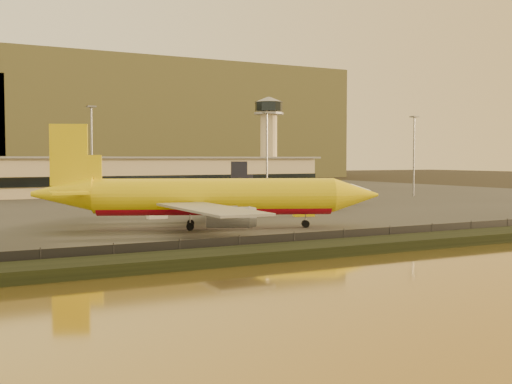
% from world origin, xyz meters
% --- Properties ---
extents(ground, '(900.00, 900.00, 0.00)m').
position_xyz_m(ground, '(0.00, 0.00, 0.00)').
color(ground, black).
rests_on(ground, ground).
extents(embankment, '(320.00, 7.00, 1.40)m').
position_xyz_m(embankment, '(0.00, -17.00, 0.70)').
color(embankment, black).
rests_on(embankment, ground).
extents(tarmac, '(320.00, 220.00, 0.20)m').
position_xyz_m(tarmac, '(0.00, 95.00, 0.10)').
color(tarmac, '#2D2D2D').
rests_on(tarmac, ground).
extents(perimeter_fence, '(300.00, 0.05, 2.20)m').
position_xyz_m(perimeter_fence, '(0.00, -13.00, 1.30)').
color(perimeter_fence, black).
rests_on(perimeter_fence, tarmac).
extents(terminal_building, '(202.00, 25.00, 12.60)m').
position_xyz_m(terminal_building, '(-14.52, 125.55, 6.25)').
color(terminal_building, '#C7AF8A').
rests_on(terminal_building, tarmac).
extents(control_tower, '(11.20, 11.20, 35.50)m').
position_xyz_m(control_tower, '(70.00, 131.00, 21.66)').
color(control_tower, '#C7AF8A').
rests_on(control_tower, tarmac).
extents(apron_light_masts, '(152.20, 12.20, 25.40)m').
position_xyz_m(apron_light_masts, '(15.00, 75.00, 15.70)').
color(apron_light_masts, slate).
rests_on(apron_light_masts, tarmac).
extents(dhl_cargo_jet, '(56.81, 53.78, 17.75)m').
position_xyz_m(dhl_cargo_jet, '(-5.51, 15.88, 5.50)').
color(dhl_cargo_jet, yellow).
rests_on(dhl_cargo_jet, tarmac).
extents(white_narrowbody_jet, '(38.46, 36.67, 11.25)m').
position_xyz_m(white_narrowbody_jet, '(36.39, 54.63, 3.56)').
color(white_narrowbody_jet, silver).
rests_on(white_narrowbody_jet, tarmac).
extents(gse_vehicle_yellow, '(4.66, 3.05, 1.93)m').
position_xyz_m(gse_vehicle_yellow, '(21.05, 27.73, 1.16)').
color(gse_vehicle_yellow, yellow).
rests_on(gse_vehicle_yellow, tarmac).
extents(gse_vehicle_white, '(3.98, 1.89, 1.77)m').
position_xyz_m(gse_vehicle_white, '(-7.48, 37.13, 1.08)').
color(gse_vehicle_white, silver).
rests_on(gse_vehicle_white, tarmac).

